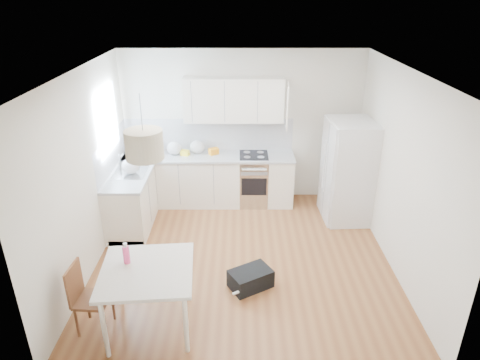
# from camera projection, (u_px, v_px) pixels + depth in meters

# --- Properties ---
(floor) EXTENTS (4.20, 4.20, 0.00)m
(floor) POSITION_uv_depth(u_px,v_px,m) (243.00, 258.00, 6.25)
(floor) COLOR brown
(floor) RESTS_ON ground
(ceiling) EXTENTS (4.20, 4.20, 0.00)m
(ceiling) POSITION_uv_depth(u_px,v_px,m) (244.00, 71.00, 5.14)
(ceiling) COLOR white
(ceiling) RESTS_ON wall_back
(wall_back) EXTENTS (4.20, 0.00, 4.20)m
(wall_back) POSITION_uv_depth(u_px,v_px,m) (242.00, 127.00, 7.61)
(wall_back) COLOR white
(wall_back) RESTS_ON floor
(wall_left) EXTENTS (0.00, 4.20, 4.20)m
(wall_left) POSITION_uv_depth(u_px,v_px,m) (86.00, 174.00, 5.69)
(wall_left) COLOR white
(wall_left) RESTS_ON floor
(wall_right) EXTENTS (0.00, 4.20, 4.20)m
(wall_right) POSITION_uv_depth(u_px,v_px,m) (401.00, 174.00, 5.70)
(wall_right) COLOR white
(wall_right) RESTS_ON floor
(window_glassblock) EXTENTS (0.02, 1.00, 1.00)m
(window_glassblock) POSITION_uv_depth(u_px,v_px,m) (107.00, 120.00, 6.57)
(window_glassblock) COLOR #BFE0F9
(window_glassblock) RESTS_ON wall_left
(cabinets_back) EXTENTS (3.00, 0.60, 0.88)m
(cabinets_back) POSITION_uv_depth(u_px,v_px,m) (209.00, 180.00, 7.71)
(cabinets_back) COLOR white
(cabinets_back) RESTS_ON floor
(cabinets_left) EXTENTS (0.60, 1.80, 0.88)m
(cabinets_left) POSITION_uv_depth(u_px,v_px,m) (135.00, 195.00, 7.16)
(cabinets_left) COLOR white
(cabinets_left) RESTS_ON floor
(counter_back) EXTENTS (3.02, 0.64, 0.04)m
(counter_back) POSITION_uv_depth(u_px,v_px,m) (208.00, 156.00, 7.52)
(counter_back) COLOR #A7A9AB
(counter_back) RESTS_ON cabinets_back
(counter_left) EXTENTS (0.64, 1.82, 0.04)m
(counter_left) POSITION_uv_depth(u_px,v_px,m) (132.00, 170.00, 6.97)
(counter_left) COLOR #A7A9AB
(counter_left) RESTS_ON cabinets_left
(backsplash_back) EXTENTS (3.00, 0.01, 0.58)m
(backsplash_back) POSITION_uv_depth(u_px,v_px,m) (209.00, 134.00, 7.66)
(backsplash_back) COLOR white
(backsplash_back) RESTS_ON wall_back
(backsplash_left) EXTENTS (0.01, 1.80, 0.58)m
(backsplash_left) POSITION_uv_depth(u_px,v_px,m) (112.00, 152.00, 6.84)
(backsplash_left) COLOR white
(backsplash_left) RESTS_ON wall_left
(upper_cabinets) EXTENTS (1.70, 0.32, 0.75)m
(upper_cabinets) POSITION_uv_depth(u_px,v_px,m) (234.00, 100.00, 7.24)
(upper_cabinets) COLOR white
(upper_cabinets) RESTS_ON wall_back
(range_oven) EXTENTS (0.50, 0.61, 0.88)m
(range_oven) POSITION_uv_depth(u_px,v_px,m) (253.00, 180.00, 7.71)
(range_oven) COLOR #BABDBF
(range_oven) RESTS_ON floor
(sink) EXTENTS (0.50, 0.80, 0.16)m
(sink) POSITION_uv_depth(u_px,v_px,m) (132.00, 170.00, 6.92)
(sink) COLOR #BABDBF
(sink) RESTS_ON counter_left
(refrigerator) EXTENTS (0.86, 0.89, 1.70)m
(refrigerator) POSITION_uv_depth(u_px,v_px,m) (349.00, 171.00, 7.04)
(refrigerator) COLOR white
(refrigerator) RESTS_ON floor
(dining_table) EXTENTS (1.08, 1.08, 0.79)m
(dining_table) POSITION_uv_depth(u_px,v_px,m) (147.00, 276.00, 4.73)
(dining_table) COLOR beige
(dining_table) RESTS_ON floor
(dining_chair) EXTENTS (0.39, 0.39, 0.86)m
(dining_chair) POSITION_uv_depth(u_px,v_px,m) (93.00, 298.00, 4.81)
(dining_chair) COLOR #532C19
(dining_chair) RESTS_ON floor
(drink_bottle) EXTENTS (0.08, 0.08, 0.26)m
(drink_bottle) POSITION_uv_depth(u_px,v_px,m) (126.00, 253.00, 4.76)
(drink_bottle) COLOR #F04280
(drink_bottle) RESTS_ON dining_table
(gym_bag) EXTENTS (0.64, 0.57, 0.25)m
(gym_bag) POSITION_uv_depth(u_px,v_px,m) (251.00, 279.00, 5.62)
(gym_bag) COLOR black
(gym_bag) RESTS_ON floor
(pendant_lamp) EXTENTS (0.50, 0.50, 0.30)m
(pendant_lamp) POSITION_uv_depth(u_px,v_px,m) (144.00, 145.00, 4.29)
(pendant_lamp) COLOR beige
(pendant_lamp) RESTS_ON ceiling
(grocery_bag_a) EXTENTS (0.25, 0.21, 0.22)m
(grocery_bag_a) POSITION_uv_depth(u_px,v_px,m) (150.00, 148.00, 7.55)
(grocery_bag_a) COLOR silver
(grocery_bag_a) RESTS_ON counter_back
(grocery_bag_b) EXTENTS (0.26, 0.22, 0.24)m
(grocery_bag_b) POSITION_uv_depth(u_px,v_px,m) (174.00, 148.00, 7.49)
(grocery_bag_b) COLOR silver
(grocery_bag_b) RESTS_ON counter_back
(grocery_bag_c) EXTENTS (0.26, 0.22, 0.23)m
(grocery_bag_c) POSITION_uv_depth(u_px,v_px,m) (197.00, 147.00, 7.56)
(grocery_bag_c) COLOR silver
(grocery_bag_c) RESTS_ON counter_back
(grocery_bag_d) EXTENTS (0.21, 0.18, 0.19)m
(grocery_bag_d) POSITION_uv_depth(u_px,v_px,m) (133.00, 160.00, 7.07)
(grocery_bag_d) COLOR silver
(grocery_bag_d) RESTS_ON counter_back
(grocery_bag_e) EXTENTS (0.28, 0.24, 0.25)m
(grocery_bag_e) POSITION_uv_depth(u_px,v_px,m) (130.00, 166.00, 6.73)
(grocery_bag_e) COLOR silver
(grocery_bag_e) RESTS_ON counter_left
(snack_orange) EXTENTS (0.19, 0.17, 0.11)m
(snack_orange) POSITION_uv_depth(u_px,v_px,m) (214.00, 151.00, 7.54)
(snack_orange) COLOR orange
(snack_orange) RESTS_ON counter_back
(snack_yellow) EXTENTS (0.16, 0.13, 0.10)m
(snack_yellow) POSITION_uv_depth(u_px,v_px,m) (185.00, 153.00, 7.49)
(snack_yellow) COLOR yellow
(snack_yellow) RESTS_ON counter_back
(snack_red) EXTENTS (0.20, 0.20, 0.12)m
(snack_red) POSITION_uv_depth(u_px,v_px,m) (158.00, 152.00, 7.50)
(snack_red) COLOR #D8431B
(snack_red) RESTS_ON counter_back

